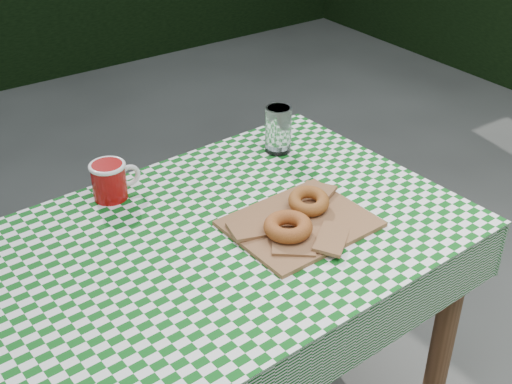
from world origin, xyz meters
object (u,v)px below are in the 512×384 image
(drinking_glass, at_px, (278,129))
(paper_bag, at_px, (300,223))
(coffee_mug, at_px, (109,181))
(table, at_px, (226,357))

(drinking_glass, bearing_deg, paper_bag, -118.85)
(coffee_mug, bearing_deg, paper_bag, -46.33)
(paper_bag, distance_m, coffee_mug, 0.47)
(table, xyz_separation_m, coffee_mug, (-0.14, 0.29, 0.43))
(paper_bag, distance_m, drinking_glass, 0.37)
(table, distance_m, coffee_mug, 0.53)
(paper_bag, relative_size, coffee_mug, 1.90)
(paper_bag, xyz_separation_m, coffee_mug, (-0.30, 0.36, 0.04))
(coffee_mug, distance_m, drinking_glass, 0.48)
(paper_bag, height_order, coffee_mug, coffee_mug)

